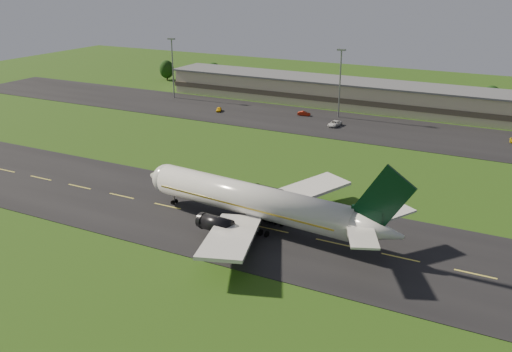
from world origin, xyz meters
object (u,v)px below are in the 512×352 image
at_px(terminal, 360,95).
at_px(light_mast_west, 172,61).
at_px(light_mast_centre, 340,75).
at_px(service_vehicle_b, 304,113).
at_px(airliner, 255,201).
at_px(service_vehicle_a, 219,109).
at_px(service_vehicle_c, 335,123).

bearing_deg(terminal, light_mast_west, -165.24).
xyz_separation_m(light_mast_west, light_mast_centre, (60.00, 0.00, 0.00)).
bearing_deg(service_vehicle_b, light_mast_centre, -82.11).
xyz_separation_m(airliner, service_vehicle_b, (-23.68, 77.09, -3.92)).
distance_m(light_mast_west, light_mast_centre, 60.00).
xyz_separation_m(light_mast_west, service_vehicle_a, (24.22, -10.21, -12.01)).
relative_size(service_vehicle_b, service_vehicle_c, 0.73).
bearing_deg(terminal, service_vehicle_b, -120.63).
height_order(service_vehicle_a, service_vehicle_b, service_vehicle_b).
distance_m(airliner, service_vehicle_a, 85.72).
bearing_deg(airliner, service_vehicle_b, 112.39).
bearing_deg(service_vehicle_c, airliner, -75.90).
relative_size(service_vehicle_a, service_vehicle_b, 0.95).
distance_m(service_vehicle_a, service_vehicle_b, 26.83).
relative_size(light_mast_centre, service_vehicle_a, 5.49).
bearing_deg(light_mast_centre, service_vehicle_b, -163.29).
xyz_separation_m(light_mast_centre, service_vehicle_a, (-35.78, -10.21, -12.01)).
bearing_deg(service_vehicle_c, light_mast_west, 175.69).
height_order(light_mast_west, service_vehicle_a, light_mast_west).
bearing_deg(light_mast_west, service_vehicle_b, -3.41).
bearing_deg(airliner, service_vehicle_c, 104.35).
distance_m(light_mast_west, service_vehicle_b, 51.56).
relative_size(light_mast_west, light_mast_centre, 1.00).
xyz_separation_m(airliner, terminal, (-12.34, 96.26, -0.67)).
bearing_deg(airliner, light_mast_centre, 105.05).
height_order(airliner, service_vehicle_b, airliner).
relative_size(light_mast_west, service_vehicle_c, 3.79).
xyz_separation_m(airliner, light_mast_west, (-73.74, 80.08, 8.08)).
height_order(airliner, terminal, airliner).
distance_m(light_mast_centre, service_vehicle_c, 15.98).
height_order(airliner, service_vehicle_a, airliner).
bearing_deg(service_vehicle_a, service_vehicle_c, -25.85).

